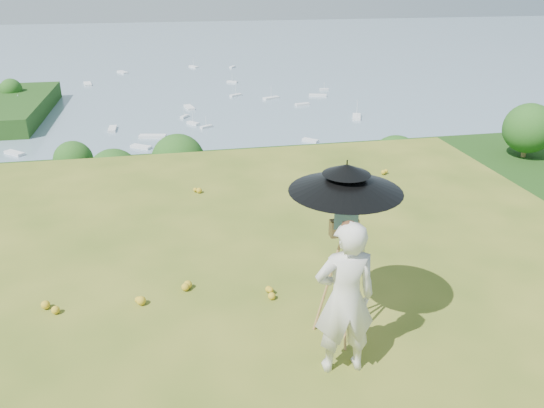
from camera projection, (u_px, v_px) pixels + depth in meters
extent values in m
plane|color=#4B611B|center=(207.00, 309.00, 7.27)|extent=(14.00, 14.00, 0.00)
cube|color=#193D10|center=(192.00, 353.00, 50.38)|extent=(140.00, 56.00, 22.00)
cube|color=slate|center=(181.00, 232.00, 89.12)|extent=(170.00, 28.00, 8.00)
plane|color=gray|center=(166.00, 65.00, 236.49)|extent=(700.00, 700.00, 0.00)
imported|color=silver|center=(345.00, 299.00, 5.83)|extent=(0.71, 0.48, 1.90)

